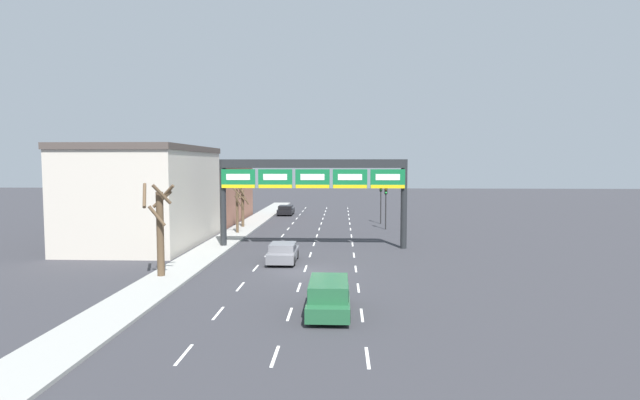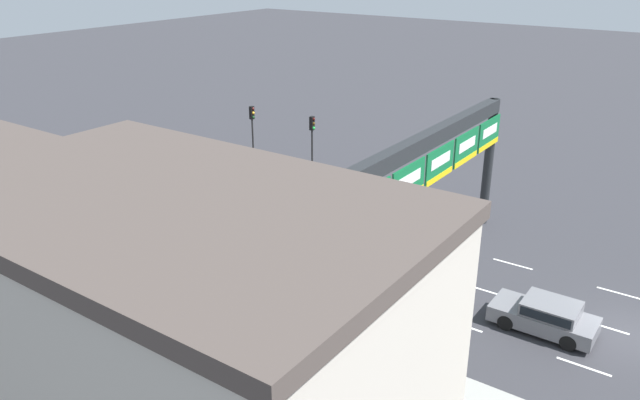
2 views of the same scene
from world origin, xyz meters
name	(u,v)px [view 2 (image 2 of 2)]	position (x,y,z in m)	size (l,w,h in m)	color
ground_plane	(629,334)	(0.00, 0.00, 0.00)	(220.00, 220.00, 0.00)	#333338
lane_dashes	(351,250)	(0.00, 13.50, 0.01)	(6.72, 67.00, 0.01)	white
sign_gantry	(434,163)	(0.00, 9.17, 5.65)	(15.31, 0.70, 7.24)	#232628
building_near	(181,325)	(-14.35, 10.52, 4.21)	(9.29, 14.89, 8.40)	beige
car_grey	(546,315)	(-1.72, 2.97, 0.74)	(1.90, 4.18, 1.38)	slate
car_black	(20,182)	(-5.19, 35.58, 0.70)	(1.99, 4.61, 1.28)	black
traffic_light_near_gantry	(253,125)	(6.85, 26.03, 3.31)	(0.30, 0.35, 4.63)	black
traffic_light_mid_block	(312,136)	(6.98, 21.00, 3.30)	(0.30, 0.35, 4.62)	black
tree_bare_closest	(119,222)	(-8.27, 21.40, 2.59)	(1.54, 1.02, 5.15)	brown
tree_bare_third	(194,242)	(-7.81, 16.80, 2.61)	(1.73, 1.75, 5.18)	brown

